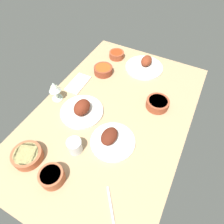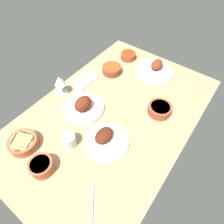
# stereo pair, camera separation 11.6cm
# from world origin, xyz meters

# --- Properties ---
(dining_table) EXTENTS (1.40, 0.90, 0.04)m
(dining_table) POSITION_xyz_m (0.00, 0.00, 0.02)
(dining_table) COLOR tan
(dining_table) RESTS_ON ground
(plate_center_main) EXTENTS (0.28, 0.28, 0.08)m
(plate_center_main) POSITION_xyz_m (-0.51, 0.01, 0.06)
(plate_center_main) COLOR silver
(plate_center_main) RESTS_ON dining_table
(plate_near_viewer) EXTENTS (0.26, 0.26, 0.10)m
(plate_near_viewer) POSITION_xyz_m (0.07, -0.17, 0.07)
(plate_near_viewer) COLOR silver
(plate_near_viewer) RESTS_ON dining_table
(plate_far_side) EXTENTS (0.25, 0.25, 0.07)m
(plate_far_side) POSITION_xyz_m (0.17, 0.09, 0.06)
(plate_far_side) COLOR silver
(plate_far_side) RESTS_ON dining_table
(bowl_cream) EXTENTS (0.14, 0.14, 0.05)m
(bowl_cream) POSITION_xyz_m (-0.19, 0.22, 0.07)
(bowl_cream) COLOR brown
(bowl_cream) RESTS_ON dining_table
(bowl_soup) EXTENTS (0.14, 0.14, 0.05)m
(bowl_soup) POSITION_xyz_m (-0.32, -0.24, 0.07)
(bowl_soup) COLOR brown
(bowl_soup) RESTS_ON dining_table
(bowl_onions) EXTENTS (0.12, 0.12, 0.06)m
(bowl_onions) POSITION_xyz_m (0.49, -0.07, 0.07)
(bowl_onions) COLOR #A35133
(bowl_onions) RESTS_ON dining_table
(bowl_potatoes) EXTENTS (0.15, 0.15, 0.05)m
(bowl_potatoes) POSITION_xyz_m (0.46, -0.25, 0.07)
(bowl_potatoes) COLOR #A35133
(bowl_potatoes) RESTS_ON dining_table
(bowl_sauce) EXTENTS (0.12, 0.12, 0.05)m
(bowl_sauce) POSITION_xyz_m (-0.53, -0.23, 0.07)
(bowl_sauce) COLOR brown
(bowl_sauce) RESTS_ON dining_table
(wine_glass) EXTENTS (0.08, 0.08, 0.14)m
(wine_glass) POSITION_xyz_m (0.05, -0.38, 0.14)
(wine_glass) COLOR silver
(wine_glass) RESTS_ON dining_table
(water_tumbler) EXTENTS (0.08, 0.08, 0.08)m
(water_tumbler) POSITION_xyz_m (0.30, -0.06, 0.08)
(water_tumbler) COLOR silver
(water_tumbler) RESTS_ON dining_table
(folded_napkin) EXTENTS (0.19, 0.11, 0.01)m
(folded_napkin) POSITION_xyz_m (-0.13, -0.33, 0.05)
(folded_napkin) COLOR white
(folded_napkin) RESTS_ON dining_table
(fork_loose) EXTENTS (0.15, 0.12, 0.01)m
(fork_loose) POSITION_xyz_m (0.47, 0.24, 0.04)
(fork_loose) COLOR silver
(fork_loose) RESTS_ON dining_table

